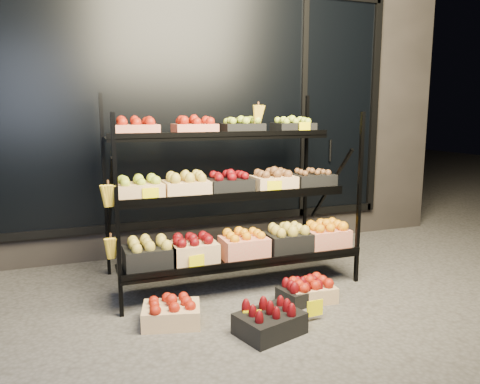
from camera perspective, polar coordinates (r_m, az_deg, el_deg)
name	(u,v)px	position (r m, az deg, el deg)	size (l,w,h in m)	color
ground	(258,305)	(3.78, 2.21, -13.65)	(24.00, 24.00, 0.00)	#514F4C
building	(177,91)	(5.94, -7.64, 12.13)	(6.00, 2.08, 3.50)	#2D2826
display_rack	(231,194)	(4.08, -1.07, -0.28)	(2.18, 1.02, 1.67)	black
tag_floor_a	(252,324)	(3.34, 1.49, -15.80)	(0.13, 0.01, 0.12)	#F1E100
tag_floor_b	(315,313)	(3.54, 9.10, -14.40)	(0.13, 0.01, 0.12)	#F1E100
floor_crate_left	(171,311)	(3.48, -8.37, -14.21)	(0.46, 0.39, 0.20)	#DBB37E
floor_crate_midleft	(270,320)	(3.31, 3.64, -15.29)	(0.50, 0.43, 0.21)	black
floor_crate_midright	(311,290)	(3.88, 8.64, -11.70)	(0.38, 0.30, 0.19)	#DBB37E
floor_crate_right	(302,291)	(3.84, 7.53, -11.92)	(0.39, 0.32, 0.18)	black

